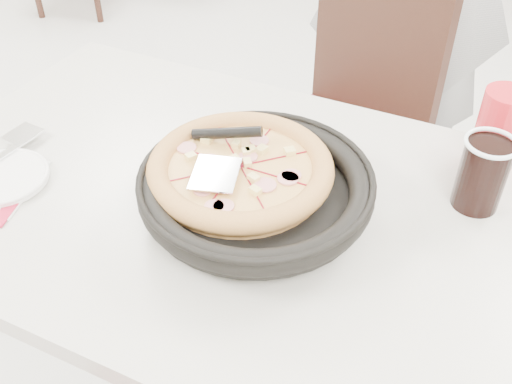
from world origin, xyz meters
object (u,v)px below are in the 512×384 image
at_px(pizza_pan, 256,196).
at_px(chair_far, 327,143).
at_px(red_cup, 499,129).
at_px(cola_glass, 482,176).
at_px(pizza, 240,176).
at_px(main_table, 224,318).
at_px(side_plate, 3,178).

bearing_deg(pizza_pan, chair_far, 97.00).
xyz_separation_m(chair_far, pizza_pan, (0.08, -0.64, 0.32)).
bearing_deg(red_cup, cola_glass, -92.36).
height_order(pizza, red_cup, red_cup).
relative_size(chair_far, red_cup, 5.94).
height_order(cola_glass, red_cup, red_cup).
height_order(main_table, chair_far, chair_far).
distance_m(pizza_pan, red_cup, 0.49).
bearing_deg(cola_glass, red_cup, 87.64).
bearing_deg(side_plate, chair_far, 62.57).
relative_size(pizza, side_plate, 1.77).
bearing_deg(red_cup, pizza_pan, -136.58).
bearing_deg(pizza_pan, red_cup, 43.42).
bearing_deg(side_plate, pizza, 18.32).
height_order(chair_far, cola_glass, chair_far).
distance_m(side_plate, cola_glass, 0.88).
relative_size(side_plate, cola_glass, 1.31).
relative_size(pizza_pan, red_cup, 2.41).
bearing_deg(red_cup, side_plate, -150.92).
xyz_separation_m(main_table, cola_glass, (0.44, 0.17, 0.44)).
height_order(chair_far, pizza_pan, chair_far).
height_order(side_plate, cola_glass, cola_glass).
bearing_deg(pizza, main_table, 173.84).
xyz_separation_m(main_table, pizza_pan, (0.09, -0.02, 0.42)).
bearing_deg(pizza_pan, side_plate, -165.15).
bearing_deg(chair_far, cola_glass, 154.65).
distance_m(pizza, cola_glass, 0.42).
xyz_separation_m(chair_far, pizza, (0.04, -0.62, 0.34)).
relative_size(pizza, red_cup, 1.88).
bearing_deg(side_plate, main_table, 21.42).
relative_size(main_table, chair_far, 1.26).
bearing_deg(main_table, cola_glass, 21.33).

